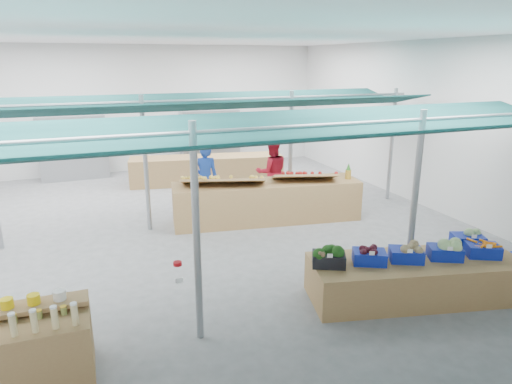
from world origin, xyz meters
TOP-DOWN VIEW (x-y plane):
  - floor at (0.00, 0.00)m, footprint 13.00×13.00m
  - hall at (0.00, 1.44)m, footprint 13.00×13.00m
  - pole_grid at (0.75, -1.75)m, footprint 10.00×4.60m
  - awnings at (0.75, -1.75)m, footprint 9.50×7.08m
  - back_shelving_left at (-2.50, 6.00)m, footprint 2.00×0.50m
  - back_shelving_right at (2.00, 6.00)m, footprint 2.00×0.50m
  - bottle_shelf at (-3.26, -4.08)m, footprint 1.75×1.10m
  - veg_counter at (2.50, -4.18)m, footprint 3.52×1.87m
  - fruit_counter at (1.71, 0.09)m, footprint 4.50×1.72m
  - far_counter at (1.32, 3.98)m, footprint 4.76×1.80m
  - vendor_left at (0.51, 1.19)m, footprint 0.70×0.52m
  - vendor_right at (2.31, 1.19)m, footprint 0.95×0.79m
  - crate_broccoli at (1.09, -3.84)m, footprint 0.60×0.54m
  - crate_beets at (1.73, -4.00)m, footprint 0.60×0.54m
  - crate_celeriac at (2.32, -4.14)m, footprint 0.60×0.54m
  - crate_cabbage at (2.95, -4.29)m, footprint 0.60×0.54m
  - crate_carrots at (3.59, -4.44)m, footprint 0.60×0.54m
  - sparrow at (0.92, -3.92)m, footprint 0.12×0.09m
  - pole_ribbon at (-1.25, -3.89)m, footprint 0.12×0.12m
  - apple_heap_yellow at (0.66, 0.15)m, footprint 2.02×1.25m
  - apple_heap_red at (2.57, -0.15)m, footprint 1.64×1.13m
  - pineapple at (3.66, -0.32)m, footprint 0.14×0.14m
  - crate_extra at (3.68, -4.03)m, footprint 0.60×0.52m

SIDE VIEW (x-z plane):
  - floor at x=0.00m, z-range 0.00..0.00m
  - veg_counter at x=2.50m, z-range 0.00..0.65m
  - far_counter at x=1.32m, z-range 0.00..0.84m
  - bottle_shelf at x=-3.26m, z-range -0.10..0.95m
  - fruit_counter at x=1.71m, z-range 0.00..0.94m
  - crate_carrots at x=3.59m, z-range 0.62..0.91m
  - crate_beets at x=1.73m, z-range 0.64..0.93m
  - crate_celeriac at x=2.32m, z-range 0.64..0.95m
  - crate_extra at x=3.68m, z-range 0.64..0.96m
  - crate_broccoli at x=1.09m, z-range 0.64..0.99m
  - crate_cabbage at x=2.95m, z-range 0.64..0.99m
  - vendor_left at x=0.51m, z-range 0.00..1.76m
  - vendor_right at x=2.31m, z-range 0.00..1.76m
  - sparrow at x=0.92m, z-range 0.84..0.96m
  - back_shelving_left at x=-2.50m, z-range 0.00..2.00m
  - back_shelving_right at x=2.00m, z-range 0.00..2.00m
  - pole_ribbon at x=-1.25m, z-range 0.94..1.22m
  - apple_heap_yellow at x=0.66m, z-range 0.97..1.24m
  - apple_heap_red at x=2.57m, z-range 0.97..1.24m
  - pineapple at x=3.66m, z-range 0.93..1.32m
  - pole_grid at x=0.75m, z-range 0.31..3.31m
  - hall at x=0.00m, z-range -3.85..9.15m
  - awnings at x=0.75m, z-range 2.63..2.93m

